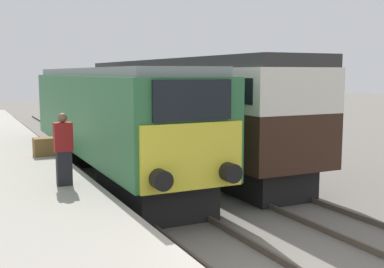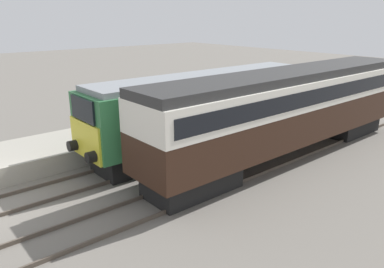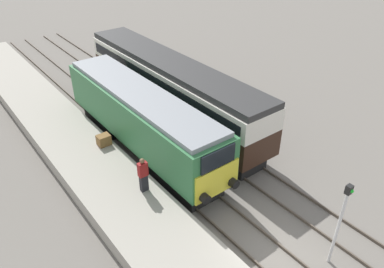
{
  "view_description": "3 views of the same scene",
  "coord_description": "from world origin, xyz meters",
  "views": [
    {
      "loc": [
        -4.61,
        -5.8,
        3.6
      ],
      "look_at": [
        0.0,
        3.69,
        2.25
      ],
      "focal_mm": 45.0,
      "sensor_mm": 36.0,
      "label": 1
    },
    {
      "loc": [
        13.33,
        -2.13,
        6.44
      ],
      "look_at": [
        1.7,
        7.69,
        1.6
      ],
      "focal_mm": 35.0,
      "sensor_mm": 36.0,
      "label": 2
    },
    {
      "loc": [
        -8.84,
        -5.99,
        12.41
      ],
      "look_at": [
        1.7,
        7.69,
        1.6
      ],
      "focal_mm": 35.0,
      "sensor_mm": 36.0,
      "label": 3
    }
  ],
  "objects": [
    {
      "name": "locomotive",
      "position": [
        0.0,
        10.1,
        2.08
      ],
      "size": [
        2.7,
        13.34,
        3.74
      ],
      "color": "black",
      "rests_on": "ground_plane"
    },
    {
      "name": "luggage_crate",
      "position": [
        -2.09,
        10.8,
        1.12
      ],
      "size": [
        0.7,
        0.56,
        0.6
      ],
      "color": "brown",
      "rests_on": "platform_left"
    },
    {
      "name": "rails_near_track",
      "position": [
        0.0,
        5.0,
        0.07
      ],
      "size": [
        1.51,
        60.0,
        0.14
      ],
      "color": "#4C4238",
      "rests_on": "ground_plane"
    },
    {
      "name": "rails_far_track",
      "position": [
        3.4,
        5.0,
        0.07
      ],
      "size": [
        1.5,
        60.0,
        0.14
      ],
      "color": "#4C4238",
      "rests_on": "ground_plane"
    },
    {
      "name": "passenger_carriage",
      "position": [
        3.4,
        12.12,
        2.46
      ],
      "size": [
        2.75,
        16.1,
        4.1
      ],
      "color": "black",
      "rests_on": "ground_plane"
    },
    {
      "name": "person_on_platform",
      "position": [
        -2.35,
        6.11,
        1.72
      ],
      "size": [
        0.44,
        0.26,
        1.8
      ],
      "color": "black",
      "rests_on": "platform_left"
    },
    {
      "name": "platform_left",
      "position": [
        -3.3,
        8.0,
        0.41
      ],
      "size": [
        3.5,
        50.0,
        0.82
      ],
      "color": "#9E998C",
      "rests_on": "ground_plane"
    }
  ]
}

